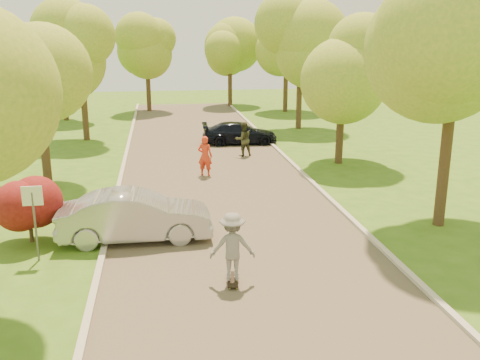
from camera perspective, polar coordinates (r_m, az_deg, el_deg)
ground at (r=12.49m, az=3.19°, el=-14.27°), size 100.00×100.00×0.00m
road at (r=19.74m, az=-1.59°, el=-2.84°), size 8.00×60.00×0.01m
curb_left at (r=19.67m, az=-13.40°, el=-3.18°), size 0.18×60.00×0.12m
curb_right at (r=20.60m, az=9.66°, el=-2.12°), size 0.18×60.00×0.12m
street_sign at (r=15.71m, az=-21.17°, el=-2.76°), size 0.55×0.06×2.17m
red_shrub at (r=17.35m, az=-21.64°, el=-2.76°), size 1.70×1.70×1.95m
tree_l_midb at (r=23.11m, az=-20.32°, el=10.50°), size 4.30×4.20×6.62m
tree_l_far at (r=32.87m, az=-16.35°, el=13.54°), size 4.92×4.80×7.79m
tree_r_mida at (r=18.21m, az=22.64°, el=12.22°), size 5.13×5.00×7.95m
tree_r_midb at (r=26.21m, az=11.38°, el=12.25°), size 4.51×4.40×7.01m
tree_r_far at (r=35.91m, az=6.87°, el=14.72°), size 5.33×5.20×8.34m
tree_bg_a at (r=41.13m, az=-18.33°, el=13.42°), size 5.12×5.00×7.72m
tree_bg_b at (r=43.90m, az=5.28°, el=14.48°), size 5.12×5.00×7.95m
tree_bg_c at (r=44.63m, az=-9.65°, el=13.68°), size 4.92×4.80×7.33m
tree_bg_d at (r=47.08m, az=-0.82°, el=14.32°), size 5.12×5.00×7.72m
silver_sedan at (r=16.71m, az=-11.09°, el=-3.81°), size 4.65×1.64×1.53m
dark_sedan at (r=30.92m, az=-0.04°, el=5.03°), size 4.37×1.92×1.25m
longboard at (r=13.88m, az=-0.80°, el=-10.57°), size 0.35×0.93×0.11m
skateboarder at (r=13.51m, az=-0.81°, el=-7.11°), size 1.21×0.78×1.78m
person_striped at (r=23.81m, az=-3.75°, el=2.56°), size 0.78×0.66×1.82m
person_olive at (r=27.68m, az=0.36°, el=4.37°), size 0.97×0.82×1.78m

